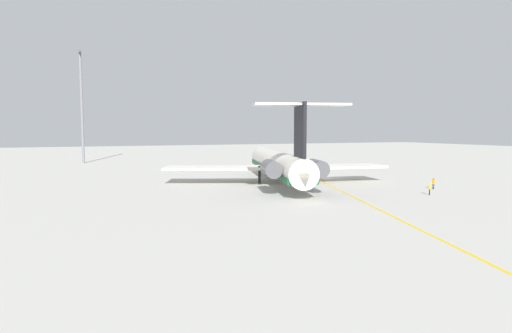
{
  "coord_description": "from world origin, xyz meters",
  "views": [
    {
      "loc": [
        -70.46,
        44.42,
        9.23
      ],
      "look_at": [
        -3.59,
        16.17,
        3.01
      ],
      "focal_mm": 30.25,
      "sensor_mm": 36.0,
      "label": 1
    }
  ],
  "objects_px": {
    "main_jetliner": "(279,163)",
    "safety_cone_nose": "(183,170)",
    "ground_crew_near_nose": "(430,187)",
    "light_mast": "(82,103)",
    "ground_crew_near_tail": "(301,165)",
    "ground_crew_portside": "(434,182)"
  },
  "relations": [
    {
      "from": "main_jetliner",
      "to": "safety_cone_nose",
      "type": "height_order",
      "value": "main_jetliner"
    },
    {
      "from": "safety_cone_nose",
      "to": "light_mast",
      "type": "height_order",
      "value": "light_mast"
    },
    {
      "from": "ground_crew_near_tail",
      "to": "safety_cone_nose",
      "type": "distance_m",
      "value": 26.77
    },
    {
      "from": "main_jetliner",
      "to": "ground_crew_portside",
      "type": "distance_m",
      "value": 24.74
    },
    {
      "from": "ground_crew_near_tail",
      "to": "ground_crew_portside",
      "type": "xyz_separation_m",
      "value": [
        -36.24,
        -3.45,
        0.03
      ]
    },
    {
      "from": "light_mast",
      "to": "safety_cone_nose",
      "type": "bearing_deg",
      "value": -150.6
    },
    {
      "from": "safety_cone_nose",
      "to": "light_mast",
      "type": "relative_size",
      "value": 0.02
    },
    {
      "from": "main_jetliner",
      "to": "ground_crew_near_tail",
      "type": "relative_size",
      "value": 25.16
    },
    {
      "from": "ground_crew_near_nose",
      "to": "safety_cone_nose",
      "type": "bearing_deg",
      "value": -36.65
    },
    {
      "from": "ground_crew_near_nose",
      "to": "safety_cone_nose",
      "type": "relative_size",
      "value": 3.18
    },
    {
      "from": "ground_crew_near_nose",
      "to": "safety_cone_nose",
      "type": "height_order",
      "value": "ground_crew_near_nose"
    },
    {
      "from": "main_jetliner",
      "to": "ground_crew_near_nose",
      "type": "height_order",
      "value": "main_jetliner"
    },
    {
      "from": "ground_crew_near_nose",
      "to": "light_mast",
      "type": "relative_size",
      "value": 0.06
    },
    {
      "from": "ground_crew_portside",
      "to": "light_mast",
      "type": "distance_m",
      "value": 93.13
    },
    {
      "from": "light_mast",
      "to": "ground_crew_near_nose",
      "type": "bearing_deg",
      "value": -151.92
    },
    {
      "from": "main_jetliner",
      "to": "ground_crew_portside",
      "type": "bearing_deg",
      "value": -112.71
    },
    {
      "from": "ground_crew_near_tail",
      "to": "ground_crew_portside",
      "type": "relative_size",
      "value": 0.97
    },
    {
      "from": "safety_cone_nose",
      "to": "ground_crew_portside",
      "type": "bearing_deg",
      "value": -145.53
    },
    {
      "from": "ground_crew_portside",
      "to": "safety_cone_nose",
      "type": "relative_size",
      "value": 3.22
    },
    {
      "from": "ground_crew_near_tail",
      "to": "ground_crew_portside",
      "type": "height_order",
      "value": "ground_crew_portside"
    },
    {
      "from": "ground_crew_near_tail",
      "to": "light_mast",
      "type": "relative_size",
      "value": 0.06
    },
    {
      "from": "ground_crew_near_tail",
      "to": "ground_crew_portside",
      "type": "distance_m",
      "value": 36.4
    }
  ]
}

